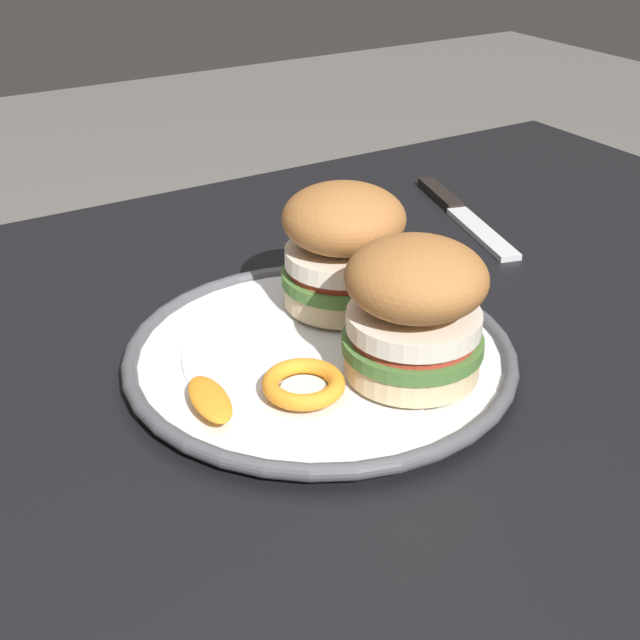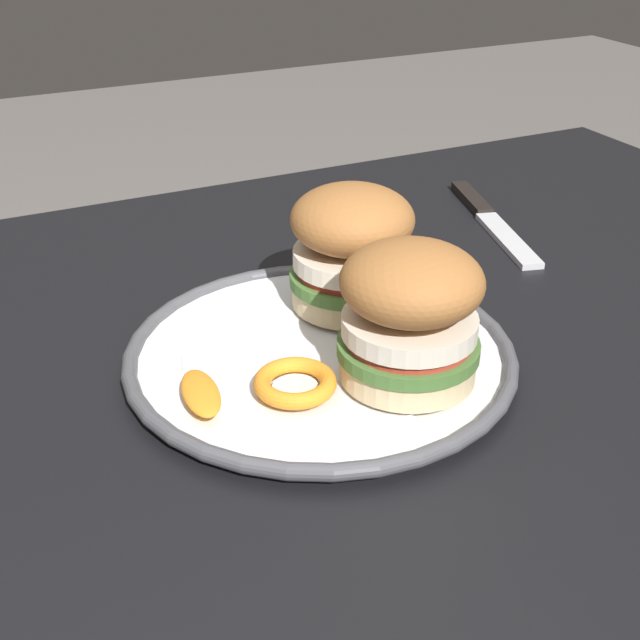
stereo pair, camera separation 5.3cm
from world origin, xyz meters
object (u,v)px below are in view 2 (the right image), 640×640
dinner_plate (320,355)px  table_knife (487,217)px  sandwich_half_left (352,246)px  dining_table (240,501)px  sandwich_half_right (410,312)px

dinner_plate → table_knife: bearing=33.1°
dinner_plate → sandwich_half_left: bearing=44.2°
dinner_plate → sandwich_half_left: (0.05, 0.05, 0.06)m
dining_table → dinner_plate: size_ratio=4.61×
dining_table → table_knife: table_knife is taller
dining_table → sandwich_half_left: size_ratio=12.40×
dining_table → table_knife: bearing=28.2°
dining_table → sandwich_half_left: (0.13, 0.06, 0.17)m
dining_table → sandwich_half_left: sandwich_half_left is taller
dining_table → sandwich_half_right: sandwich_half_right is taller
sandwich_half_right → dining_table: bearing=152.6°
sandwich_half_right → sandwich_half_left: bearing=82.5°
dining_table → dinner_plate: dinner_plate is taller
sandwich_half_left → table_knife: sandwich_half_left is taller
sandwich_half_left → table_knife: size_ratio=0.51×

